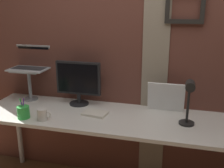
% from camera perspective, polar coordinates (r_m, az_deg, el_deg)
% --- Properties ---
extents(brick_wall_back, '(3.53, 0.16, 2.45)m').
position_cam_1_polar(brick_wall_back, '(2.46, 4.95, 6.01)').
color(brick_wall_back, brown).
rests_on(brick_wall_back, ground_plane).
extents(desk, '(2.25, 0.63, 0.78)m').
position_cam_1_polar(desk, '(2.30, -0.63, -8.41)').
color(desk, silver).
rests_on(desk, ground_plane).
extents(monitor, '(0.42, 0.18, 0.40)m').
position_cam_1_polar(monitor, '(2.47, -7.15, 0.78)').
color(monitor, black).
rests_on(monitor, desk).
extents(laptop_stand, '(0.28, 0.22, 0.30)m').
position_cam_1_polar(laptop_stand, '(2.71, -17.10, 0.83)').
color(laptop_stand, gray).
rests_on(laptop_stand, desk).
extents(laptop, '(0.36, 0.30, 0.22)m').
position_cam_1_polar(laptop, '(2.73, -16.61, 4.44)').
color(laptop, '#ADB2B7').
rests_on(laptop, laptop_stand).
extents(whiteboard_panel, '(0.31, 0.07, 0.26)m').
position_cam_1_polar(whiteboard_panel, '(2.37, 11.33, -2.75)').
color(whiteboard_panel, white).
rests_on(whiteboard_panel, desk).
extents(desk_lamp, '(0.12, 0.20, 0.38)m').
position_cam_1_polar(desk_lamp, '(2.07, 15.96, -2.90)').
color(desk_lamp, black).
rests_on(desk_lamp, desk).
extents(pen_cup, '(0.10, 0.10, 0.17)m').
position_cam_1_polar(pen_cup, '(2.33, -18.24, -5.67)').
color(pen_cup, green).
rests_on(pen_cup, desk).
extents(coffee_mug, '(0.12, 0.08, 0.10)m').
position_cam_1_polar(coffee_mug, '(2.24, -14.48, -6.28)').
color(coffee_mug, silver).
rests_on(coffee_mug, desk).
extents(paper_clutter_stack, '(0.22, 0.17, 0.02)m').
position_cam_1_polar(paper_clutter_stack, '(2.30, -3.64, -6.20)').
color(paper_clutter_stack, silver).
rests_on(paper_clutter_stack, desk).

